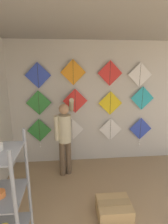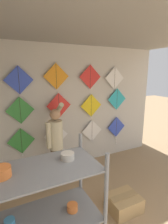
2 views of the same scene
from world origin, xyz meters
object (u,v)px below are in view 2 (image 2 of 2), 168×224
object	(u,v)px
kite_5	(59,106)
kite_10	(90,77)
kite_9	(56,76)
shopkeeper	(56,140)
kite_11	(115,78)
kite_0	(21,142)
kite_3	(116,128)
kite_1	(56,135)
cardboard_box	(124,203)
kite_7	(117,99)
kite_6	(91,106)
kite_8	(19,80)
kite_2	(92,131)
kite_4	(20,110)

from	to	relation	value
kite_5	kite_10	world-z (taller)	kite_10
kite_5	kite_9	world-z (taller)	kite_9
shopkeeper	kite_11	distance (m)	2.11
kite_0	kite_3	xyz separation A→B (m)	(2.41, -0.00, -0.06)
kite_1	kite_9	distance (m)	1.30
cardboard_box	kite_7	xyz separation A→B (m)	(1.06, 1.69, 1.41)
kite_5	kite_6	bearing A→B (deg)	0.00
kite_5	kite_8	bearing A→B (deg)	180.00
kite_10	kite_11	world-z (taller)	kite_10
kite_2	kite_9	world-z (taller)	kite_9
kite_2	kite_3	distance (m)	0.74
kite_6	kite_8	world-z (taller)	kite_8
kite_10	kite_2	bearing A→B (deg)	0.00
kite_2	kite_7	size ratio (longest dim) A/B	1.00
kite_5	cardboard_box	bearing A→B (deg)	-73.53
cardboard_box	kite_3	size ratio (longest dim) A/B	0.67
kite_0	cardboard_box	bearing A→B (deg)	-51.77
kite_2	kite_7	world-z (taller)	kite_7
kite_2	kite_11	bearing A→B (deg)	0.00
shopkeeper	kite_9	distance (m)	1.32
kite_3	shopkeeper	bearing A→B (deg)	-164.85
kite_7	kite_10	size ratio (longest dim) A/B	1.00
kite_1	kite_4	size ratio (longest dim) A/B	1.00
kite_0	kite_2	xyz separation A→B (m)	(1.67, 0.00, -0.01)
kite_1	kite_4	distance (m)	0.97
kite_2	kite_8	size ratio (longest dim) A/B	1.00
kite_6	kite_9	distance (m)	1.09
kite_4	kite_8	bearing A→B (deg)	0.00
kite_4	kite_8	world-z (taller)	kite_8
kite_1	kite_4	bearing A→B (deg)	180.00
kite_8	kite_10	bearing A→B (deg)	0.00
kite_4	cardboard_box	bearing A→B (deg)	-52.39
kite_2	kite_9	bearing A→B (deg)	180.00
kite_5	kite_11	bearing A→B (deg)	0.00
shopkeeper	kite_10	bearing A→B (deg)	7.39
kite_11	cardboard_box	bearing A→B (deg)	-119.53
kite_0	kite_7	size ratio (longest dim) A/B	1.25
kite_3	kite_7	distance (m)	0.79
kite_2	kite_10	bearing A→B (deg)	180.00
cardboard_box	kite_4	size ratio (longest dim) A/B	0.92
shopkeeper	kite_10	world-z (taller)	kite_10
kite_0	kite_9	xyz separation A→B (m)	(0.80, 0.00, 1.33)
kite_7	kite_11	bearing A→B (deg)	180.00
cardboard_box	kite_3	world-z (taller)	kite_3
kite_1	kite_10	xyz separation A→B (m)	(0.86, 0.00, 1.28)
cardboard_box	kite_2	bearing A→B (deg)	78.87
shopkeeper	kite_9	world-z (taller)	kite_9
kite_2	kite_4	bearing A→B (deg)	180.00
kite_1	kite_11	size ratio (longest dim) A/B	1.00
kite_0	kite_10	distance (m)	2.07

